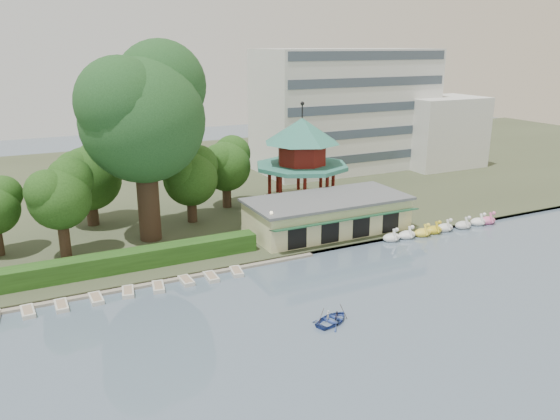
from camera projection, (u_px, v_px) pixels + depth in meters
ground_plane at (363, 342)px, 40.22m from camera, size 220.00×220.00×0.00m
shore at (173, 184)px, 84.84m from camera, size 220.00×70.00×0.40m
embankment at (265, 260)px, 55.04m from camera, size 220.00×0.60×0.30m
dock at (147, 283)px, 49.91m from camera, size 34.00×1.60×0.24m
boathouse at (327, 214)px, 62.62m from camera, size 18.60×9.39×3.90m
pavilion at (302, 154)px, 70.59m from camera, size 12.40×12.40×13.50m
office_building at (361, 113)px, 93.25m from camera, size 38.00×18.00×20.00m
hedge at (106, 264)px, 51.14m from camera, size 30.00×2.00×1.80m
lamp_post at (271, 223)px, 56.20m from camera, size 0.36×0.36×4.28m
big_tree at (143, 110)px, 56.52m from camera, size 14.32×13.34×21.30m
small_trees at (102, 183)px, 60.41m from camera, size 40.03×16.94×10.09m
swan_boats at (442, 228)px, 63.82m from camera, size 16.54×2.03×1.92m
moored_rowboats at (112, 295)px, 47.28m from camera, size 24.36×2.69×0.36m
rowboat_with_passengers at (332, 317)px, 42.91m from camera, size 5.49×4.74×2.01m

